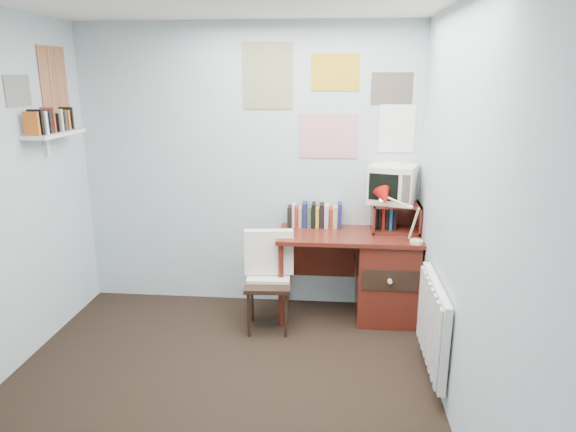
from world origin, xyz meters
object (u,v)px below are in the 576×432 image
at_px(crt_tv, 393,182).
at_px(radiator, 433,324).
at_px(wall_shelf, 55,134).
at_px(desk, 380,274).
at_px(desk_lamp, 418,221).
at_px(tv_riser, 395,217).
at_px(desk_chair, 268,284).

bearing_deg(crt_tv, radiator, -62.15).
bearing_deg(wall_shelf, radiator, -10.89).
bearing_deg(radiator, desk, 107.24).
bearing_deg(desk_lamp, crt_tv, 122.27).
relative_size(desk, radiator, 1.50).
height_order(desk, radiator, desk).
bearing_deg(tv_riser, wall_shelf, -169.68).
relative_size(crt_tv, radiator, 0.46).
bearing_deg(tv_riser, desk, -137.04).
relative_size(desk_chair, wall_shelf, 1.28).
bearing_deg(crt_tv, wall_shelf, -152.21).
height_order(desk_chair, tv_riser, tv_riser).
bearing_deg(radiator, tv_riser, 99.28).
distance_m(desk, radiator, 0.97).
distance_m(desk, tv_riser, 0.51).
xyz_separation_m(desk_lamp, radiator, (0.03, -0.71, -0.53)).
xyz_separation_m(desk_lamp, wall_shelf, (-2.83, -0.16, 0.67)).
height_order(crt_tv, wall_shelf, wall_shelf).
height_order(tv_riser, crt_tv, crt_tv).
bearing_deg(tv_riser, radiator, -80.72).
bearing_deg(desk, wall_shelf, -171.60).
bearing_deg(wall_shelf, crt_tv, 10.87).
height_order(desk_lamp, crt_tv, crt_tv).
bearing_deg(desk_lamp, radiator, -81.34).
relative_size(desk_lamp, crt_tv, 1.03).
xyz_separation_m(desk, crt_tv, (0.08, 0.13, 0.78)).
distance_m(desk_lamp, wall_shelf, 2.91).
bearing_deg(desk, desk_chair, -161.87).
distance_m(crt_tv, radiator, 1.32).
bearing_deg(wall_shelf, desk_chair, 2.62).
xyz_separation_m(desk, desk_chair, (-0.93, -0.30, -0.01)).
bearing_deg(wall_shelf, tv_riser, 10.32).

